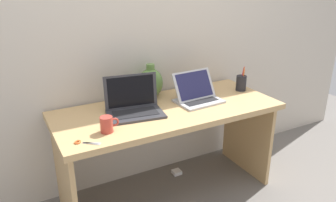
# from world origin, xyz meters

# --- Properties ---
(ground_plane) EXTENTS (6.00, 6.00, 0.00)m
(ground_plane) POSITION_xyz_m (0.00, 0.00, 0.00)
(ground_plane) COLOR slate
(back_wall) EXTENTS (4.40, 0.04, 2.40)m
(back_wall) POSITION_xyz_m (0.00, 0.37, 1.20)
(back_wall) COLOR beige
(back_wall) RESTS_ON ground
(desk) EXTENTS (1.55, 0.65, 0.70)m
(desk) POSITION_xyz_m (0.00, 0.00, 0.56)
(desk) COLOR tan
(desk) RESTS_ON ground
(laptop_left) EXTENTS (0.39, 0.30, 0.24)m
(laptop_left) POSITION_xyz_m (-0.24, 0.04, 0.77)
(laptop_left) COLOR #333338
(laptop_left) RESTS_ON desk
(laptop_right) EXTENTS (0.33, 0.25, 0.21)m
(laptop_right) POSITION_xyz_m (0.24, 0.02, 0.76)
(laptop_right) COLOR #B2B2B7
(laptop_right) RESTS_ON desk
(green_vase) EXTENTS (0.18, 0.18, 0.25)m
(green_vase) POSITION_xyz_m (-0.01, 0.26, 0.81)
(green_vase) COLOR #5B843D
(green_vase) RESTS_ON desk
(coffee_mug) EXTENTS (0.11, 0.07, 0.10)m
(coffee_mug) POSITION_xyz_m (-0.49, -0.16, 0.75)
(coffee_mug) COLOR #B23D33
(coffee_mug) RESTS_ON desk
(pen_cup) EXTENTS (0.08, 0.08, 0.19)m
(pen_cup) POSITION_xyz_m (0.68, 0.05, 0.76)
(pen_cup) COLOR black
(pen_cup) RESTS_ON desk
(scissors) EXTENTS (0.13, 0.11, 0.01)m
(scissors) POSITION_xyz_m (-0.65, -0.23, 0.71)
(scissors) COLOR #B7B7BC
(scissors) RESTS_ON desk
(power_brick) EXTENTS (0.07, 0.07, 0.03)m
(power_brick) POSITION_xyz_m (0.18, 0.19, 0.01)
(power_brick) COLOR white
(power_brick) RESTS_ON ground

